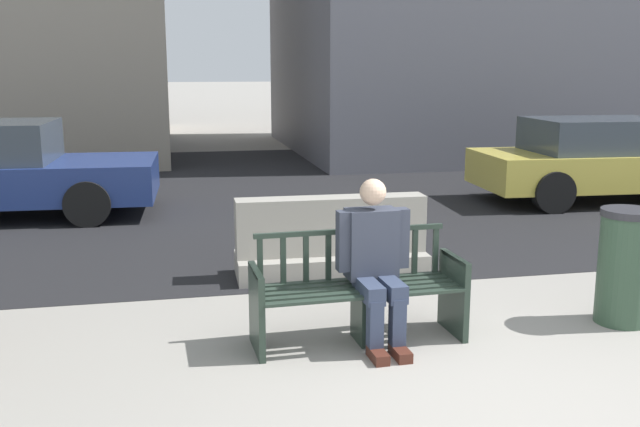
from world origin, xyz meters
name	(u,v)px	position (x,y,z in m)	size (l,w,h in m)	color
ground_plane	(509,408)	(0.00, 0.00, 0.00)	(200.00, 200.00, 0.00)	gray
street_asphalt	(289,188)	(0.00, 8.70, 0.00)	(120.00, 12.00, 0.01)	black
street_bench	(358,293)	(-0.67, 1.33, 0.40)	(1.71, 0.59, 0.88)	#28382D
seated_person	(375,259)	(-0.54, 1.28, 0.69)	(0.58, 0.73, 1.31)	#383D4C
jersey_barrier_centre	(331,244)	(-0.47, 3.18, 0.34)	(2.01, 0.72, 0.84)	#9E998E
car_taxi_near	(602,160)	(4.79, 6.41, 0.68)	(4.20, 1.99, 1.35)	#DBC64C
trash_bin	(625,266)	(1.67, 1.26, 0.50)	(0.46, 0.46, 1.00)	#334C38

